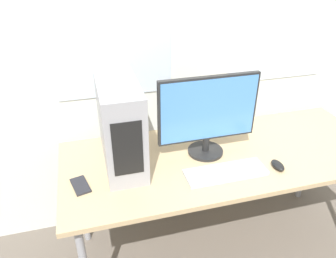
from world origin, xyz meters
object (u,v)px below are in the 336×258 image
Objects in this scene: monitor_main at (208,114)px; mouse at (278,165)px; pc_tower at (120,125)px; keyboard at (226,172)px; cell_phone at (80,185)px.

mouse is at bearing -36.94° from monitor_main.
keyboard is (0.51, -0.25, -0.23)m from pc_tower.
cell_phone is (-1.04, 0.12, -0.01)m from mouse.
monitor_main is 1.29× the size of keyboard.
pc_tower is at bearing 18.73° from cell_phone.
pc_tower is 0.37m from cell_phone.
monitor_main reaches higher than keyboard.
pc_tower is 0.86× the size of monitor_main.
pc_tower is at bearing 153.43° from keyboard.
cell_phone is (-0.24, -0.15, -0.23)m from pc_tower.
keyboard is (0.03, -0.22, -0.24)m from monitor_main.
keyboard is at bearing -26.57° from pc_tower.
monitor_main is at bearing -4.28° from cell_phone.
pc_tower reaches higher than monitor_main.
monitor_main reaches higher than mouse.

